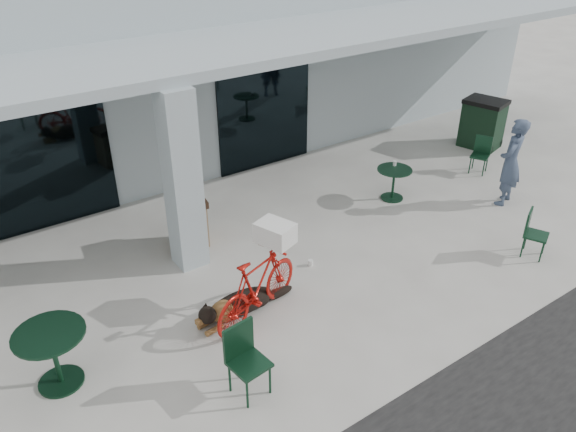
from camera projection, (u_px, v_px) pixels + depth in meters
ground at (341, 298)px, 8.95m from camera, size 80.00×80.00×0.00m
building at (125, 50)px, 13.87m from camera, size 22.00×7.00×4.50m
storefront_glass_left at (34, 162)px, 10.23m from camera, size 2.80×0.06×2.70m
storefront_glass_right at (264, 110)px, 12.71m from camera, size 2.40×0.06×2.70m
column at (183, 182)px, 9.06m from camera, size 0.50×0.50×3.12m
overhang at (219, 50)px, 9.91m from camera, size 22.00×2.80×0.18m
bicycle at (257, 286)px, 8.31m from camera, size 1.88×1.08×1.09m
laundry_basket at (275, 233)px, 8.28m from camera, size 0.56×0.64×0.32m
dog at (240, 302)px, 8.52m from camera, size 1.32×0.59×0.43m
cup_near_dog at (310, 263)px, 9.70m from camera, size 0.09×0.09×0.11m
cafe_table_near at (55, 358)px, 7.19m from camera, size 1.19×1.19×0.85m
cafe_chair_near at (249, 363)px, 7.01m from camera, size 0.50×0.54×1.00m
cafe_table_far at (393, 184)px, 11.72m from camera, size 0.88×0.88×0.68m
cafe_chair_far_a at (536, 235)px, 9.79m from camera, size 0.53×0.55×0.86m
cafe_chair_far_b at (480, 156)px, 12.79m from camera, size 0.54×0.52×0.84m
person at (511, 162)px, 11.28m from camera, size 0.78×0.64×1.83m
cup_on_table at (395, 163)px, 11.68m from camera, size 0.09×0.09×0.10m
trash_receptacle at (191, 222)px, 10.11m from camera, size 0.62×0.62×0.93m
wheeled_bin at (482, 123)px, 14.05m from camera, size 0.97×1.12×1.22m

